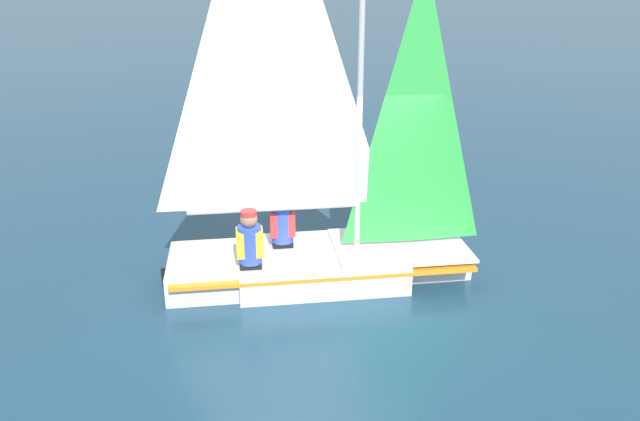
{
  "coord_description": "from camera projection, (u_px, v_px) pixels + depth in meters",
  "views": [
    {
      "loc": [
        -3.89,
        6.67,
        4.05
      ],
      "look_at": [
        0.0,
        0.0,
        0.99
      ],
      "focal_mm": 35.0,
      "sensor_mm": 36.0,
      "label": 1
    }
  ],
  "objects": [
    {
      "name": "sailor_crew",
      "position": [
        250.0,
        249.0,
        8.01
      ],
      "size": [
        0.43,
        0.42,
        1.16
      ],
      "rotation": [
        0.0,
        0.0,
        3.81
      ],
      "color": "black",
      "rests_on": "ground_plane"
    },
    {
      "name": "sailor_helm",
      "position": [
        282.0,
        229.0,
        8.62
      ],
      "size": [
        0.43,
        0.42,
        1.16
      ],
      "rotation": [
        0.0,
        0.0,
        3.81
      ],
      "color": "black",
      "rests_on": "ground_plane"
    },
    {
      "name": "sailboat_main",
      "position": [
        317.0,
        216.0,
        8.33
      ],
      "size": [
        4.01,
        3.58,
        5.72
      ],
      "rotation": [
        0.0,
        0.0,
        3.81
      ],
      "color": "silver",
      "rests_on": "ground_plane"
    },
    {
      "name": "ground_plane",
      "position": [
        320.0,
        276.0,
        8.67
      ],
      "size": [
        260.0,
        260.0,
        0.0
      ],
      "primitive_type": "plane",
      "color": "navy"
    }
  ]
}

